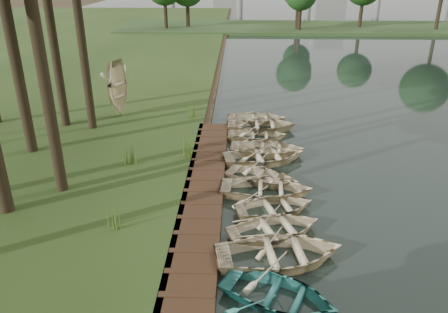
{
  "coord_description": "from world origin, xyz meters",
  "views": [
    {
      "loc": [
        -0.28,
        -15.3,
        8.53
      ],
      "look_at": [
        -0.8,
        1.11,
        1.3
      ],
      "focal_mm": 35.0,
      "sensor_mm": 36.0,
      "label": 1
    }
  ],
  "objects_px": {
    "rowboat_0": "(279,293)",
    "stored_rowboat": "(120,110)",
    "rowboat_1": "(280,251)",
    "rowboat_2": "(275,227)",
    "boardwalk": "(203,194)"
  },
  "relations": [
    {
      "from": "rowboat_0",
      "to": "stored_rowboat",
      "type": "relative_size",
      "value": 0.98
    },
    {
      "from": "rowboat_1",
      "to": "rowboat_2",
      "type": "xyz_separation_m",
      "value": [
        -0.03,
        1.46,
        -0.07
      ]
    },
    {
      "from": "boardwalk",
      "to": "rowboat_1",
      "type": "bearing_deg",
      "value": -57.08
    },
    {
      "from": "boardwalk",
      "to": "stored_rowboat",
      "type": "bearing_deg",
      "value": 121.27
    },
    {
      "from": "rowboat_2",
      "to": "rowboat_0",
      "type": "bearing_deg",
      "value": 157.29
    },
    {
      "from": "boardwalk",
      "to": "rowboat_0",
      "type": "bearing_deg",
      "value": -67.12
    },
    {
      "from": "boardwalk",
      "to": "rowboat_0",
      "type": "xyz_separation_m",
      "value": [
        2.5,
        -5.93,
        0.24
      ]
    },
    {
      "from": "rowboat_1",
      "to": "stored_rowboat",
      "type": "height_order",
      "value": "stored_rowboat"
    },
    {
      "from": "rowboat_0",
      "to": "stored_rowboat",
      "type": "bearing_deg",
      "value": 52.25
    },
    {
      "from": "rowboat_0",
      "to": "rowboat_1",
      "type": "xyz_separation_m",
      "value": [
        0.18,
        1.79,
        0.08
      ]
    },
    {
      "from": "rowboat_1",
      "to": "stored_rowboat",
      "type": "bearing_deg",
      "value": 22.35
    },
    {
      "from": "rowboat_0",
      "to": "rowboat_1",
      "type": "height_order",
      "value": "rowboat_1"
    },
    {
      "from": "rowboat_1",
      "to": "rowboat_2",
      "type": "distance_m",
      "value": 1.46
    },
    {
      "from": "rowboat_1",
      "to": "stored_rowboat",
      "type": "xyz_separation_m",
      "value": [
        -8.31,
        13.41,
        0.18
      ]
    },
    {
      "from": "rowboat_0",
      "to": "rowboat_2",
      "type": "height_order",
      "value": "rowboat_2"
    }
  ]
}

